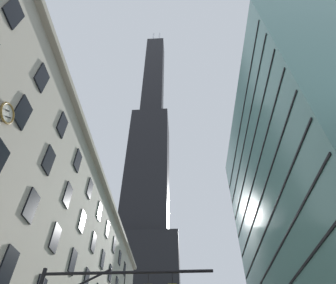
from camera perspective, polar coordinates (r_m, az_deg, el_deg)
station_building at (r=38.81m, az=-27.98°, el=-23.29°), size 16.42×58.94×25.34m
dark_skyscraper at (r=122.25m, az=-4.33°, el=-11.41°), size 26.22×26.22×222.89m
glass_office_midrise at (r=46.20m, az=28.06°, el=-11.10°), size 16.18×39.88×46.44m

